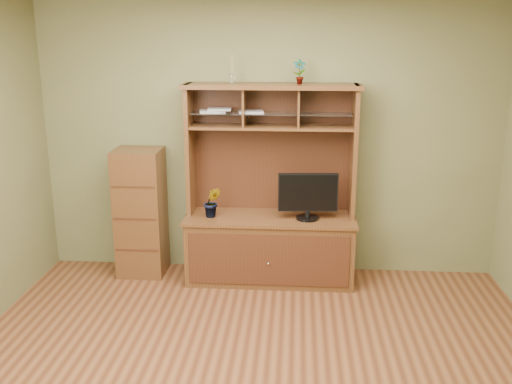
# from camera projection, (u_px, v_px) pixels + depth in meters

# --- Properties ---
(room) EXTENTS (4.54, 4.04, 2.74)m
(room) POSITION_uv_depth(u_px,v_px,m) (253.00, 194.00, 3.66)
(room) COLOR #4F2916
(room) RESTS_ON ground
(media_hutch) EXTENTS (1.66, 0.61, 1.90)m
(media_hutch) POSITION_uv_depth(u_px,v_px,m) (270.00, 228.00, 5.55)
(media_hutch) COLOR #3F2412
(media_hutch) RESTS_ON room
(monitor) EXTENTS (0.56, 0.22, 0.44)m
(monitor) POSITION_uv_depth(u_px,v_px,m) (308.00, 195.00, 5.34)
(monitor) COLOR black
(monitor) RESTS_ON media_hutch
(orchid_plant) EXTENTS (0.18, 0.15, 0.30)m
(orchid_plant) POSITION_uv_depth(u_px,v_px,m) (212.00, 202.00, 5.43)
(orchid_plant) COLOR #27501B
(orchid_plant) RESTS_ON media_hutch
(top_plant) EXTENTS (0.12, 0.09, 0.22)m
(top_plant) POSITION_uv_depth(u_px,v_px,m) (299.00, 72.00, 5.20)
(top_plant) COLOR #416C25
(top_plant) RESTS_ON media_hutch
(reed_diffuser) EXTENTS (0.05, 0.05, 0.26)m
(reed_diffuser) POSITION_uv_depth(u_px,v_px,m) (232.00, 72.00, 5.25)
(reed_diffuser) COLOR silver
(reed_diffuser) RESTS_ON media_hutch
(magazines) EXTENTS (0.62, 0.22, 0.04)m
(magazines) POSITION_uv_depth(u_px,v_px,m) (227.00, 111.00, 5.35)
(magazines) COLOR #A6A6AB
(magazines) RESTS_ON media_hutch
(side_cabinet) EXTENTS (0.45, 0.42, 1.27)m
(side_cabinet) POSITION_uv_depth(u_px,v_px,m) (141.00, 212.00, 5.65)
(side_cabinet) COLOR #3F2412
(side_cabinet) RESTS_ON room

